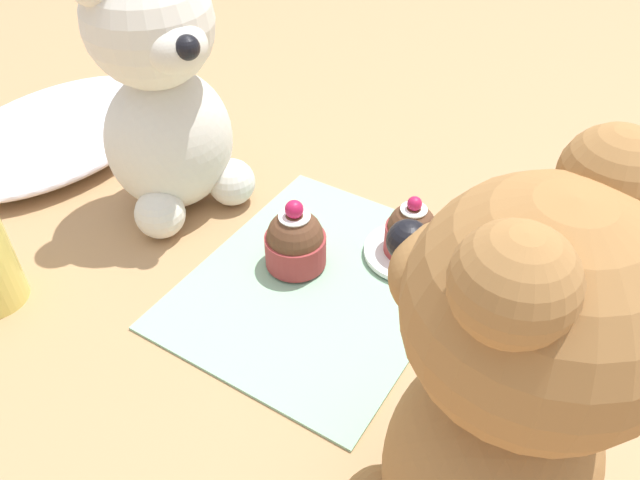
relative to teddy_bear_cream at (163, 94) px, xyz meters
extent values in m
plane|color=tan|center=(-0.03, -0.20, -0.13)|extent=(4.00, 4.00, 0.00)
cube|color=#8EBC99|center=(-0.03, -0.20, -0.13)|extent=(0.28, 0.23, 0.01)
ellipsoid|color=silver|center=(0.01, 0.20, -0.11)|extent=(0.32, 0.21, 0.04)
ellipsoid|color=silver|center=(0.00, 0.00, -0.05)|extent=(0.17, 0.16, 0.15)
sphere|color=silver|center=(0.00, 0.00, 0.07)|extent=(0.12, 0.12, 0.12)
ellipsoid|color=silver|center=(-0.01, -0.04, 0.06)|extent=(0.07, 0.07, 0.05)
sphere|color=black|center=(-0.02, -0.06, 0.07)|extent=(0.02, 0.02, 0.02)
sphere|color=silver|center=(-0.05, -0.02, -0.11)|extent=(0.05, 0.05, 0.05)
sphere|color=silver|center=(0.03, -0.05, -0.11)|extent=(0.05, 0.05, 0.05)
ellipsoid|color=#A3703D|center=(-0.17, -0.41, -0.05)|extent=(0.16, 0.15, 0.16)
sphere|color=#A3703D|center=(-0.17, -0.41, 0.08)|extent=(0.13, 0.13, 0.13)
ellipsoid|color=#A3703D|center=(-0.16, -0.36, 0.07)|extent=(0.07, 0.06, 0.05)
sphere|color=black|center=(-0.16, -0.34, 0.08)|extent=(0.02, 0.02, 0.02)
sphere|color=#A3703D|center=(-0.13, -0.42, 0.13)|extent=(0.05, 0.05, 0.05)
sphere|color=#A3703D|center=(-0.22, -0.40, 0.13)|extent=(0.05, 0.05, 0.05)
sphere|color=#A3703D|center=(-0.12, -0.37, -0.10)|extent=(0.05, 0.05, 0.05)
cylinder|color=#993333|center=(-0.02, -0.17, -0.11)|extent=(0.06, 0.06, 0.03)
sphere|color=brown|center=(-0.02, -0.17, -0.09)|extent=(0.06, 0.06, 0.06)
cylinder|color=white|center=(-0.02, -0.17, -0.07)|extent=(0.03, 0.03, 0.00)
sphere|color=#B71947|center=(-0.02, -0.17, -0.06)|extent=(0.02, 0.02, 0.02)
cylinder|color=white|center=(0.05, -0.26, -0.12)|extent=(0.09, 0.09, 0.01)
cylinder|color=#993333|center=(0.05, -0.26, -0.11)|extent=(0.05, 0.05, 0.03)
sphere|color=brown|center=(0.05, -0.26, -0.09)|extent=(0.05, 0.05, 0.05)
cylinder|color=white|center=(0.05, -0.26, -0.07)|extent=(0.03, 0.03, 0.00)
sphere|color=#B71947|center=(0.05, -0.26, -0.06)|extent=(0.01, 0.01, 0.01)
camera|label=1|loc=(-0.39, -0.43, 0.29)|focal=35.00mm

